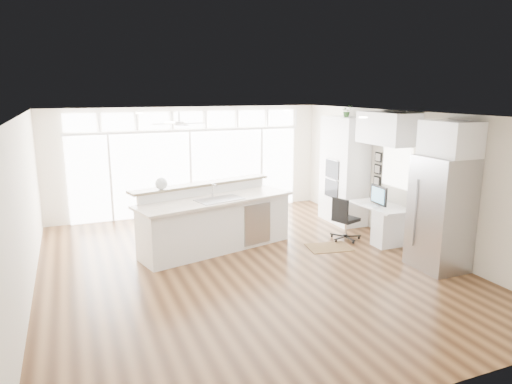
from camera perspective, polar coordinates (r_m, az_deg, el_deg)
name	(u,v)px	position (r m, az deg, el deg)	size (l,w,h in m)	color
floor	(247,266)	(8.34, -1.15, -9.29)	(7.00, 8.00, 0.02)	#432814
ceiling	(246,115)	(7.74, -1.24, 9.66)	(7.00, 8.00, 0.02)	white
wall_back	(189,161)	(11.69, -8.32, 3.88)	(7.00, 0.04, 2.70)	beige
wall_front	(399,279)	(4.60, 17.44, -10.35)	(7.00, 0.04, 2.70)	beige
wall_left	(22,213)	(7.46, -27.17, -2.38)	(0.04, 8.00, 2.70)	beige
wall_right	(407,179)	(9.73, 18.41, 1.61)	(0.04, 8.00, 2.70)	beige
glass_wall	(190,173)	(11.68, -8.20, 2.38)	(5.80, 0.06, 2.08)	white
transom_row	(189,120)	(11.52, -8.41, 8.90)	(5.90, 0.06, 0.40)	white
desk_window	(397,167)	(9.89, 17.19, 3.04)	(0.04, 0.85, 0.85)	white
ceiling_fan	(179,119)	(10.29, -9.59, 8.99)	(1.16, 1.16, 0.32)	silver
recessed_lights	(242,115)	(7.93, -1.77, 9.58)	(3.40, 3.00, 0.02)	white
oven_cabinet	(344,170)	(10.96, 10.96, 2.67)	(0.64, 1.20, 2.50)	white
desk_nook	(380,223)	(9.94, 15.28, -3.71)	(0.72, 1.30, 0.76)	white
upper_cabinets	(388,128)	(9.62, 16.15, 7.66)	(0.64, 1.30, 0.64)	white
refrigerator	(441,213)	(8.58, 22.10, -2.50)	(0.76, 0.90, 2.00)	#A7A7AB
fridge_cabinet	(450,139)	(8.40, 23.13, 6.15)	(0.64, 0.90, 0.60)	white
framed_photos	(378,169)	(10.40, 14.98, 2.78)	(0.06, 0.22, 0.80)	black
kitchen_island	(216,218)	(9.02, -4.98, -3.29)	(3.19, 1.20, 1.27)	white
rug	(329,247)	(9.36, 9.10, -6.84)	(0.85, 0.61, 0.01)	#3D2713
office_chair	(346,219)	(9.78, 11.18, -3.31)	(0.48, 0.44, 0.91)	black
fishbowl	(161,184)	(8.75, -11.76, 1.05)	(0.23, 0.23, 0.23)	white
monitor	(379,195)	(9.75, 15.11, -0.39)	(0.09, 0.53, 0.44)	black
keyboard	(371,206)	(9.70, 14.24, -1.69)	(0.13, 0.36, 0.02)	silver
potted_plant	(347,112)	(10.82, 11.26, 9.76)	(0.24, 0.27, 0.21)	#33622A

